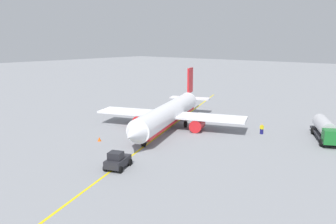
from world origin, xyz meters
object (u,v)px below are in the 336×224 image
airplane (169,114)px  refueling_worker (262,129)px  fuel_tanker (325,129)px  pushback_tug (117,161)px  safety_cone_nose (99,139)px

airplane → refueling_worker: 15.87m
fuel_tanker → pushback_tug: (28.64, -15.91, -0.72)m
fuel_tanker → refueling_worker: bearing=-70.7°
pushback_tug → refueling_worker: pushback_tug is taller
safety_cone_nose → airplane: bearing=165.6°
refueling_worker → safety_cone_nose: size_ratio=2.66×
refueling_worker → safety_cone_nose: (19.61, -17.55, -0.50)m
airplane → safety_cone_nose: size_ratio=50.58×
airplane → safety_cone_nose: airplane is taller
pushback_tug → refueling_worker: size_ratio=2.38×
fuel_tanker → refueling_worker: fuel_tanker is taller
fuel_tanker → pushback_tug: size_ratio=2.60×
pushback_tug → refueling_worker: bearing=164.7°
fuel_tanker → safety_cone_nose: (22.74, -26.51, -1.41)m
pushback_tug → safety_cone_nose: pushback_tug is taller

